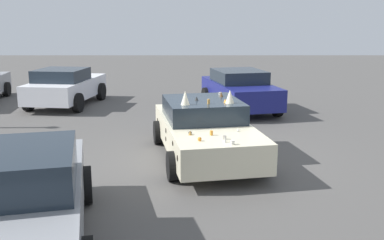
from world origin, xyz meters
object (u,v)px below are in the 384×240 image
at_px(parked_sedan_near_right, 240,90).
at_px(parked_sedan_behind_right, 20,198).
at_px(art_car_decorated, 204,129).
at_px(parked_sedan_near_left, 66,86).

relative_size(parked_sedan_near_right, parked_sedan_behind_right, 0.96).
xyz_separation_m(parked_sedan_near_right, parked_sedan_behind_right, (-9.57, 4.10, 0.00)).
distance_m(art_car_decorated, parked_sedan_near_left, 8.06).
xyz_separation_m(art_car_decorated, parked_sedan_near_right, (5.42, -1.40, 0.06)).
bearing_deg(parked_sedan_near_left, parked_sedan_behind_right, -160.10).
bearing_deg(parked_sedan_behind_right, art_car_decorated, -46.28).
distance_m(parked_sedan_near_right, parked_sedan_behind_right, 10.41).
bearing_deg(parked_sedan_near_right, art_car_decorated, -27.59).
bearing_deg(parked_sedan_near_left, art_car_decorated, -134.11).
height_order(art_car_decorated, parked_sedan_near_right, art_car_decorated).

